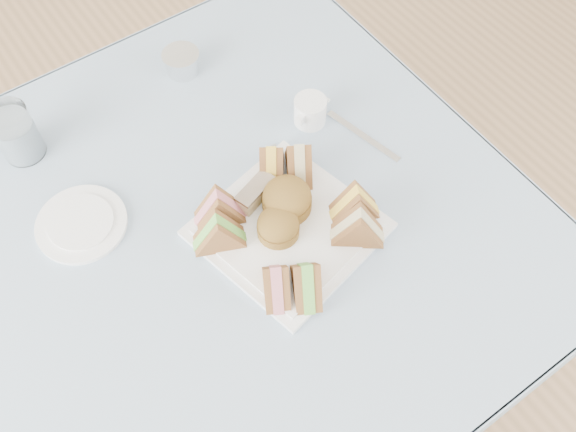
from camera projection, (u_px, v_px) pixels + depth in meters
floor at (246, 364)px, 1.75m from camera, size 4.00×4.00×0.00m
table at (237, 310)px, 1.44m from camera, size 0.90×0.90×0.74m
tablecloth at (223, 226)px, 1.12m from camera, size 1.02×1.02×0.01m
serving_plate at (288, 229)px, 1.11m from camera, size 0.32×0.32×0.01m
sandwich_fl_a at (276, 279)px, 1.01m from camera, size 0.08×0.10×0.08m
sandwich_fl_b at (306, 277)px, 1.01m from camera, size 0.08×0.10×0.08m
sandwich_fr_a at (356, 201)px, 1.08m from camera, size 0.10×0.07×0.08m
sandwich_fr_b at (359, 225)px, 1.06m from camera, size 0.10×0.09×0.08m
sandwich_bl_a at (218, 230)px, 1.05m from camera, size 0.10×0.07×0.08m
sandwich_bl_b at (219, 206)px, 1.08m from camera, size 0.10×0.07×0.08m
sandwich_br_a at (299, 159)px, 1.13m from camera, size 0.08×0.10×0.08m
sandwich_br_b at (272, 160)px, 1.13m from camera, size 0.08×0.10×0.08m
scone_left at (278, 226)px, 1.08m from camera, size 0.09×0.09×0.05m
scone_right at (287, 199)px, 1.10m from camera, size 0.12×0.12×0.06m
pastry_slice at (255, 193)px, 1.12m from camera, size 0.08×0.05×0.04m
side_plate at (81, 224)px, 1.11m from camera, size 0.19×0.19×0.01m
water_glass at (16, 133)px, 1.15m from camera, size 0.08×0.08×0.11m
tea_strainer at (182, 63)px, 1.29m from camera, size 0.09×0.09×0.04m
knife at (363, 136)px, 1.22m from camera, size 0.05×0.17×0.00m
fork at (302, 194)px, 1.15m from camera, size 0.04×0.18×0.00m
creamer_jug at (310, 111)px, 1.22m from camera, size 0.08×0.08×0.06m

